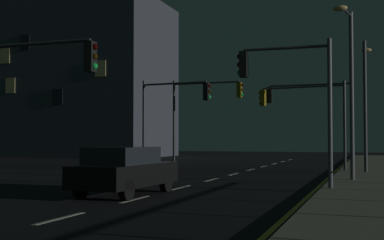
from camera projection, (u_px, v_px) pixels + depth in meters
ground_plane at (185, 187)px, 20.06m from camera, size 112.00×112.00×0.00m
sidewalk_right at (366, 190)px, 17.92m from camera, size 2.97×77.00×0.14m
lane_markings_center at (211, 180)px, 23.37m from camera, size 0.14×50.00×0.01m
lane_edge_line at (326, 180)px, 23.20m from camera, size 0.14×53.00×0.01m
car at (125, 170)px, 17.05m from camera, size 2.03×4.48×1.57m
traffic_light_near_right at (303, 107)px, 29.38m from camera, size 4.92×0.86×4.87m
traffic_light_mid_right at (173, 106)px, 28.91m from camera, size 4.20×0.69×5.15m
traffic_light_mid_left at (288, 84)px, 18.63m from camera, size 3.38×0.35×5.20m
traffic_light_near_left at (33, 82)px, 16.88m from camera, size 4.32×0.34×5.16m
traffic_light_overhead_east at (311, 105)px, 30.04m from camera, size 4.98×0.42×5.06m
traffic_light_far_center at (203, 105)px, 33.67m from camera, size 4.82×0.50×5.68m
street_lamp_far_end at (365, 93)px, 27.19m from camera, size 0.56×1.70×6.76m
street_lamp_across_street at (350, 77)px, 21.53m from camera, size 0.71×2.10×7.02m
building_distant at (58, 82)px, 56.73m from camera, size 23.50×11.76×16.06m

